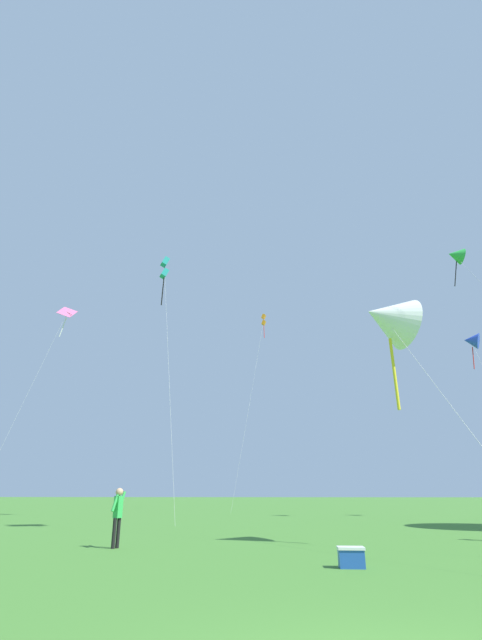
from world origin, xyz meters
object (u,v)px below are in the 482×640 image
person_far_back (118,511)px  kite_white_distant (388,318)px  picnic_cooler (351,557)px  kite_orange_box (263,322)px  kite_green_small (456,256)px  kite_blue_delta (471,341)px  kite_pink_low (64,321)px  kite_teal_box (165,270)px

person_far_back → kite_white_distant: bearing=3.2°
kite_white_distant → picnic_cooler: kite_white_distant is taller
kite_orange_box → kite_green_small: bearing=-49.6°
kite_blue_delta → kite_orange_box: bearing=139.2°
kite_blue_delta → person_far_back: (-19.68, -19.29, -11.20)m
kite_green_small → person_far_back: kite_green_small is taller
picnic_cooler → person_far_back: bearing=151.7°
kite_green_small → person_far_back: size_ratio=10.63×
kite_pink_low → kite_green_small: size_ratio=0.98×
kite_blue_delta → kite_teal_box: size_ratio=0.70×
kite_pink_low → kite_blue_delta: bearing=-8.0°
kite_orange_box → picnic_cooler: 41.13m
kite_pink_low → kite_teal_box: bearing=-34.1°
kite_white_distant → kite_orange_box: size_ratio=0.43×
kite_white_distant → kite_green_small: size_ratio=0.46×
kite_white_distant → kite_pink_low: (-23.27, 23.57, 9.07)m
kite_blue_delta → picnic_cooler: kite_blue_delta is taller
picnic_cooler → kite_blue_delta: bearing=60.2°
kite_teal_box → picnic_cooler: (9.81, -20.16, -17.40)m
kite_blue_delta → kite_green_small: kite_green_small is taller
kite_blue_delta → kite_green_small: 6.52m
kite_teal_box → kite_blue_delta: bearing=6.7°
kite_orange_box → kite_teal_box: (-7.11, -16.31, -1.43)m
kite_green_small → picnic_cooler: kite_green_small is taller
kite_white_distant → kite_pink_low: 34.34m
kite_teal_box → person_far_back: 23.68m
kite_pink_low → kite_blue_delta: size_ratio=1.39×
kite_teal_box → person_far_back: kite_teal_box is taller
kite_pink_low → person_far_back: bearing=-59.4°
kite_white_distant → person_far_back: size_ratio=4.90×
kite_teal_box → picnic_cooler: 28.38m
kite_pink_low → kite_white_distant: bearing=-45.4°
kite_teal_box → person_far_back: size_ratio=10.74×
kite_white_distant → person_far_back: kite_white_distant is taller
kite_pink_low → picnic_cooler: bearing=-53.0°
kite_orange_box → kite_teal_box: kite_orange_box is taller
kite_pink_low → kite_teal_box: kite_teal_box is taller
kite_teal_box → kite_green_small: bearing=-1.4°
kite_blue_delta → picnic_cooler: size_ratio=21.60×
kite_blue_delta → kite_teal_box: (-22.88, -2.69, 5.38)m
kite_green_small → kite_orange_box: 22.16m
kite_pink_low → kite_green_small: bearing=-13.8°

